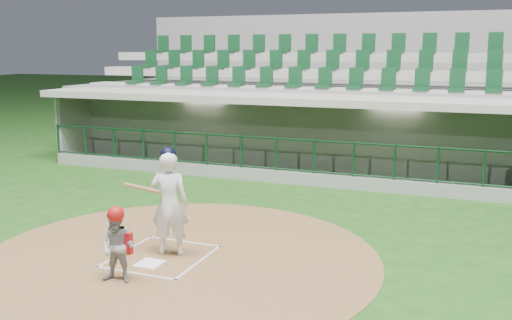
{
  "coord_description": "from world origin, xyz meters",
  "views": [
    {
      "loc": [
        5.1,
        -8.73,
        3.67
      ],
      "look_at": [
        0.69,
        2.6,
        1.3
      ],
      "focal_mm": 40.0,
      "sensor_mm": 36.0,
      "label": 1
    }
  ],
  "objects": [
    {
      "name": "dirt_circle",
      "position": [
        0.3,
        -0.2,
        0.01
      ],
      "size": [
        7.2,
        7.2,
        0.01
      ],
      "primitive_type": "cylinder",
      "color": "brown",
      "rests_on": "ground"
    },
    {
      "name": "catcher",
      "position": [
        -0.05,
        -1.53,
        0.63
      ],
      "size": [
        0.62,
        0.51,
        1.25
      ],
      "color": "#97979C",
      "rests_on": "dirt_circle"
    },
    {
      "name": "dugout_structure",
      "position": [
        0.04,
        7.82,
        0.97
      ],
      "size": [
        16.4,
        3.7,
        3.0
      ],
      "color": "gray",
      "rests_on": "ground"
    },
    {
      "name": "batter",
      "position": [
        0.1,
        -0.14,
        0.99
      ],
      "size": [
        0.93,
        0.95,
        1.98
      ],
      "color": "white",
      "rests_on": "dirt_circle"
    },
    {
      "name": "batter_box_chalk",
      "position": [
        0.0,
        -0.3,
        0.02
      ],
      "size": [
        1.55,
        1.8,
        0.01
      ],
      "color": "silver",
      "rests_on": "ground"
    },
    {
      "name": "ground",
      "position": [
        0.0,
        0.0,
        0.0
      ],
      "size": [
        120.0,
        120.0,
        0.0
      ],
      "primitive_type": "plane",
      "color": "#1B4614",
      "rests_on": "ground"
    },
    {
      "name": "seating_deck",
      "position": [
        0.0,
        10.91,
        1.42
      ],
      "size": [
        17.0,
        6.72,
        5.15
      ],
      "color": "gray",
      "rests_on": "ground"
    },
    {
      "name": "home_plate",
      "position": [
        0.0,
        -0.7,
        0.02
      ],
      "size": [
        0.43,
        0.43,
        0.02
      ],
      "primitive_type": "cube",
      "color": "white",
      "rests_on": "dirt_circle"
    }
  ]
}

